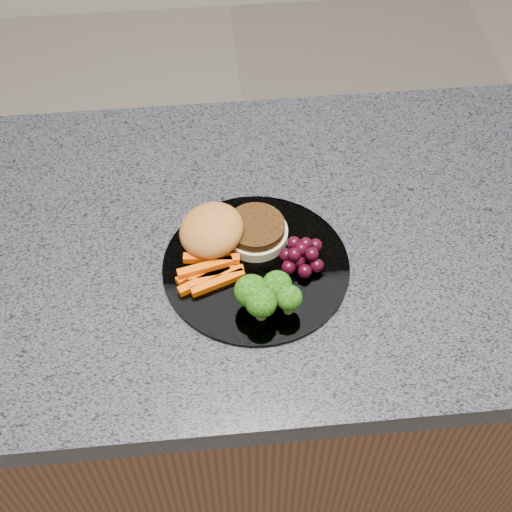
# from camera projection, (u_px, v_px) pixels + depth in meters

# --- Properties ---
(island_cabinet) EXTENTS (1.20, 0.60, 0.86)m
(island_cabinet) POSITION_uv_depth(u_px,v_px,m) (298.00, 385.00, 1.40)
(island_cabinet) COLOR brown
(island_cabinet) RESTS_ON ground
(countertop) EXTENTS (1.20, 0.60, 0.04)m
(countertop) POSITION_uv_depth(u_px,v_px,m) (312.00, 240.00, 1.05)
(countertop) COLOR #474750
(countertop) RESTS_ON island_cabinet
(plate) EXTENTS (0.26, 0.26, 0.01)m
(plate) POSITION_uv_depth(u_px,v_px,m) (256.00, 266.00, 0.99)
(plate) COLOR white
(plate) RESTS_ON countertop
(burger) EXTENTS (0.18, 0.12, 0.05)m
(burger) POSITION_uv_depth(u_px,v_px,m) (227.00, 233.00, 1.00)
(burger) COLOR beige
(burger) RESTS_ON plate
(carrot_sticks) EXTENTS (0.10, 0.07, 0.02)m
(carrot_sticks) POSITION_uv_depth(u_px,v_px,m) (209.00, 271.00, 0.97)
(carrot_sticks) COLOR #ED5603
(carrot_sticks) RESTS_ON plate
(broccoli) EXTENTS (0.09, 0.07, 0.05)m
(broccoli) POSITION_uv_depth(u_px,v_px,m) (266.00, 294.00, 0.92)
(broccoli) COLOR olive
(broccoli) RESTS_ON plate
(grape_bunch) EXTENTS (0.06, 0.06, 0.03)m
(grape_bunch) POSITION_uv_depth(u_px,v_px,m) (302.00, 255.00, 0.98)
(grape_bunch) COLOR black
(grape_bunch) RESTS_ON plate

